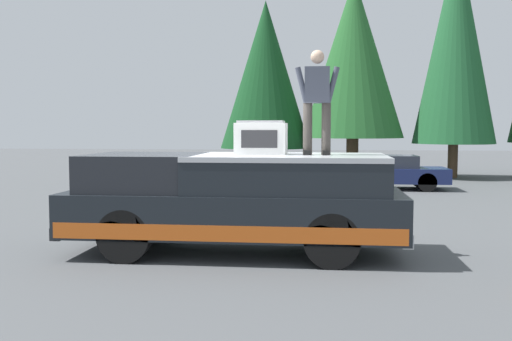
% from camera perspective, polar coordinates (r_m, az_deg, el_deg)
% --- Properties ---
extents(ground_plane, '(90.00, 90.00, 0.00)m').
position_cam_1_polar(ground_plane, '(10.16, -1.23, -7.62)').
color(ground_plane, '#4C4F51').
extents(pickup_truck, '(2.01, 5.54, 1.65)m').
position_cam_1_polar(pickup_truck, '(9.57, -2.09, -3.05)').
color(pickup_truck, black).
rests_on(pickup_truck, ground).
extents(compressor_unit, '(0.65, 0.84, 0.56)m').
position_cam_1_polar(compressor_unit, '(9.61, 0.53, 3.28)').
color(compressor_unit, white).
rests_on(compressor_unit, pickup_truck).
extents(person_on_truck_bed, '(0.29, 0.72, 1.69)m').
position_cam_1_polar(person_on_truck_bed, '(9.43, 6.07, 7.03)').
color(person_on_truck_bed, '#423D38').
rests_on(person_on_truck_bed, pickup_truck).
extents(parked_car_navy, '(1.64, 4.10, 1.16)m').
position_cam_1_polar(parked_car_navy, '(20.13, 12.75, -0.16)').
color(parked_car_navy, navy).
rests_on(parked_car_navy, ground).
extents(conifer_left, '(3.37, 3.37, 9.97)m').
position_cam_1_polar(conifer_left, '(25.69, 19.18, 12.08)').
color(conifer_left, '#4C3826').
rests_on(conifer_left, ground).
extents(conifer_center_left, '(4.32, 4.32, 8.49)m').
position_cam_1_polar(conifer_center_left, '(25.35, 9.63, 10.92)').
color(conifer_center_left, '#4C3826').
rests_on(conifer_center_left, ground).
extents(conifer_center_right, '(4.03, 4.03, 7.72)m').
position_cam_1_polar(conifer_center_right, '(25.97, 0.96, 9.44)').
color(conifer_center_right, '#4C3826').
rests_on(conifer_center_right, ground).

